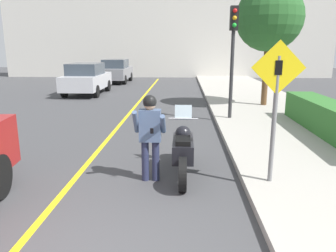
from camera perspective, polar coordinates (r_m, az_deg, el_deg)
sidewalk_curb at (r=8.13m, az=26.69°, el=-5.29°), size 4.40×44.00×0.14m
road_center_line at (r=9.59m, az=-9.99°, el=-1.73°), size 0.12×36.00×0.01m
building_backdrop at (r=29.15m, az=-0.23°, el=17.94°), size 28.00×1.20×9.54m
motorcycle at (r=6.53m, az=2.62°, el=-4.15°), size 0.62×2.25×1.30m
person_biker at (r=6.08m, az=-3.14°, el=-0.64°), size 0.59×0.46×1.65m
crossing_sign at (r=5.89m, az=18.27°, el=4.44°), size 0.91×0.08×2.47m
traffic_light at (r=11.24m, az=11.27°, el=14.21°), size 0.26×0.30×3.65m
hedge_row at (r=10.04m, az=26.80°, el=0.94°), size 0.90×5.62×0.84m
street_tree at (r=14.32m, az=17.24°, el=17.56°), size 2.69×2.69×4.87m
parked_car_silver at (r=18.56m, az=-13.97°, el=8.03°), size 1.88×4.20×1.68m
parked_car_grey at (r=24.53m, az=-9.03°, el=9.48°), size 1.88×4.20×1.68m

